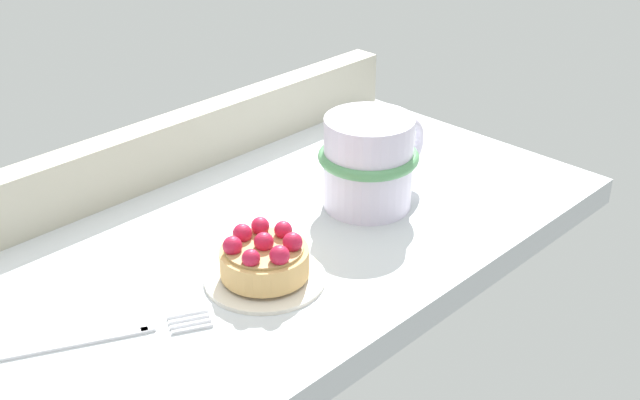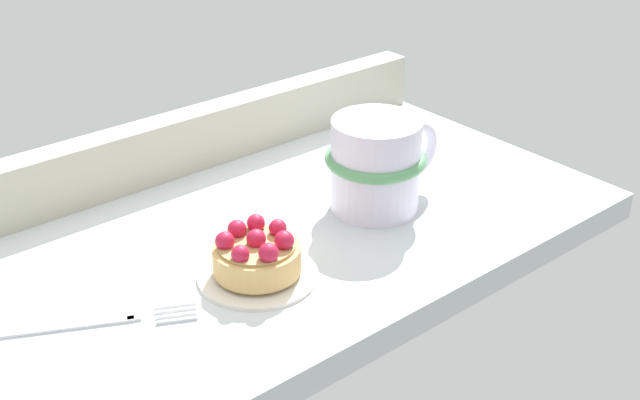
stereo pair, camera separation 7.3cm
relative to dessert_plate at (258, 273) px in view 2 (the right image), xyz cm
name	(u,v)px [view 2 (the right image)]	position (x,y,z in cm)	size (l,w,h in cm)	color
ground_plane	(286,236)	(7.95, 6.16, -1.85)	(66.51, 38.35, 2.97)	silver
window_rail_back	(191,140)	(7.95, 23.64, 3.00)	(65.18, 3.39, 6.72)	#B2AD99
dessert_plate	(258,273)	(0.00, 0.00, 0.00)	(11.09, 11.09, 0.78)	silver
raspberry_tart	(257,253)	(0.00, 0.02, 2.15)	(8.08, 8.08, 4.26)	tan
coffee_mug	(378,163)	(17.58, 2.89, 4.69)	(14.23, 10.51, 9.91)	silver
dessert_fork	(91,322)	(-15.10, 2.97, -0.06)	(16.88, 9.71, 0.60)	silver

